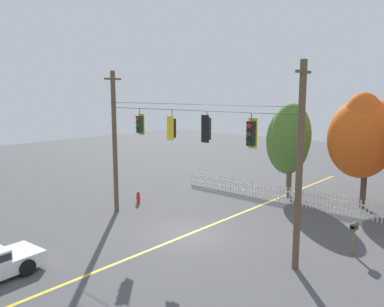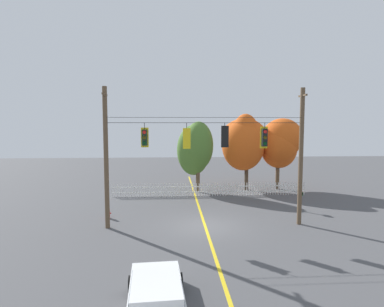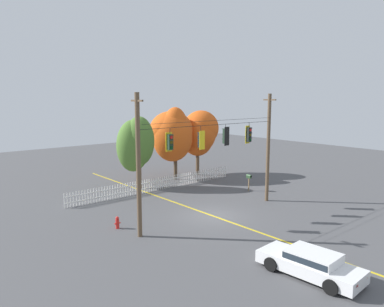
{
  "view_description": "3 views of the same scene",
  "coord_description": "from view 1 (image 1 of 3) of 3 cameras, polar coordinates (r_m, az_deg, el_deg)",
  "views": [
    {
      "loc": [
        12.15,
        -13.56,
        6.82
      ],
      "look_at": [
        -0.65,
        0.98,
        3.81
      ],
      "focal_mm": 36.56,
      "sensor_mm": 36.0,
      "label": 1
    },
    {
      "loc": [
        -1.9,
        -18.3,
        5.91
      ],
      "look_at": [
        -0.73,
        0.55,
        4.22
      ],
      "focal_mm": 30.12,
      "sensor_mm": 36.0,
      "label": 2
    },
    {
      "loc": [
        -16.13,
        -17.01,
        7.76
      ],
      "look_at": [
        -1.13,
        0.77,
        4.2
      ],
      "focal_mm": 34.4,
      "sensor_mm": 36.0,
      "label": 3
    }
  ],
  "objects": [
    {
      "name": "ground",
      "position": [
        19.45,
        -0.48,
        -11.7
      ],
      "size": [
        80.0,
        80.0,
        0.0
      ],
      "primitive_type": "plane",
      "color": "#4C4C4F"
    },
    {
      "name": "lane_centerline_stripe",
      "position": [
        19.44,
        -0.48,
        -11.69
      ],
      "size": [
        0.16,
        36.0,
        0.01
      ],
      "primitive_type": "cube",
      "color": "gold",
      "rests_on": "ground"
    },
    {
      "name": "signal_support_span",
      "position": [
        18.41,
        -0.5,
        0.35
      ],
      "size": [
        11.51,
        1.1,
        8.03
      ],
      "color": "brown",
      "rests_on": "ground"
    },
    {
      "name": "traffic_signal_northbound_secondary",
      "position": [
        20.74,
        -7.62,
        4.25
      ],
      "size": [
        0.43,
        0.38,
        1.4
      ],
      "color": "black"
    },
    {
      "name": "traffic_signal_eastbound_side",
      "position": [
        19.01,
        -2.93,
        3.75
      ],
      "size": [
        0.43,
        0.38,
        1.47
      ],
      "color": "black"
    },
    {
      "name": "traffic_signal_westbound_side",
      "position": [
        17.56,
        2.17,
        3.66
      ],
      "size": [
        0.43,
        0.38,
        1.4
      ],
      "color": "black"
    },
    {
      "name": "traffic_signal_southbound_primary",
      "position": [
        16.21,
        8.62,
        2.92
      ],
      "size": [
        0.43,
        0.38,
        1.48
      ],
      "color": "black"
    },
    {
      "name": "white_picket_fence",
      "position": [
        24.97,
        14.06,
        -6.0
      ],
      "size": [
        16.16,
        0.06,
        1.07
      ],
      "color": "white",
      "rests_on": "ground"
    },
    {
      "name": "autumn_maple_near_fence",
      "position": [
        26.32,
        13.99,
        2.11
      ],
      "size": [
        3.15,
        2.85,
        6.19
      ],
      "color": "brown",
      "rests_on": "ground"
    },
    {
      "name": "autumn_maple_mid",
      "position": [
        25.21,
        23.7,
        2.65
      ],
      "size": [
        4.21,
        4.14,
        6.88
      ],
      "color": "#473828",
      "rests_on": "ground"
    },
    {
      "name": "fire_hydrant",
      "position": [
        24.71,
        -7.85,
        -6.39
      ],
      "size": [
        0.38,
        0.22,
        0.74
      ],
      "color": "red",
      "rests_on": "ground"
    },
    {
      "name": "roadside_mailbox",
      "position": [
        18.16,
        22.57,
        -10.08
      ],
      "size": [
        0.25,
        0.44,
        1.4
      ],
      "color": "brown",
      "rests_on": "ground"
    }
  ]
}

